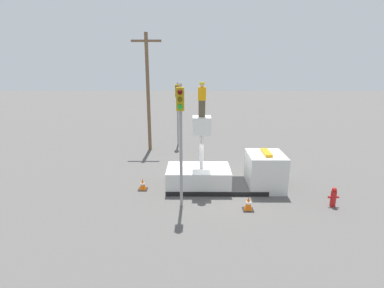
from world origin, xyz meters
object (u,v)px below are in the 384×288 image
at_px(utility_pole, 148,89).
at_px(traffic_light_across, 178,102).
at_px(traffic_light_pole, 181,123).
at_px(traffic_cone_rear, 143,185).
at_px(worker, 202,100).
at_px(fire_hydrant, 333,197).
at_px(traffic_cone_curbside, 248,204).
at_px(bucket_truck, 228,174).

bearing_deg(utility_pole, traffic_light_across, 29.19).
distance_m(traffic_light_pole, traffic_cone_rear, 4.78).
xyz_separation_m(worker, fire_hydrant, (6.23, -2.15, -4.36)).
distance_m(traffic_light_pole, traffic_cone_curbside, 4.89).
relative_size(bucket_truck, traffic_cone_rear, 9.99).
bearing_deg(worker, traffic_light_pole, -113.78).
bearing_deg(traffic_light_across, bucket_truck, -70.15).
bearing_deg(traffic_cone_rear, bucket_truck, 3.52).
bearing_deg(traffic_cone_rear, worker, 5.10).
relative_size(worker, fire_hydrant, 1.82).
bearing_deg(traffic_cone_rear, fire_hydrant, -11.26).
bearing_deg(traffic_light_pole, bucket_truck, 42.96).
relative_size(fire_hydrant, traffic_cone_rear, 1.53).
relative_size(worker, utility_pole, 0.20).
height_order(worker, fire_hydrant, worker).
relative_size(worker, traffic_cone_curbside, 2.59).
bearing_deg(traffic_cone_curbside, fire_hydrant, 5.86).
height_order(worker, traffic_light_pole, traffic_light_pole).
distance_m(worker, traffic_cone_curbside, 5.61).
height_order(fire_hydrant, traffic_cone_rear, fire_hydrant).
bearing_deg(traffic_light_across, fire_hydrant, -53.86).
xyz_separation_m(bucket_truck, traffic_cone_curbside, (0.70, -2.57, -0.48)).
bearing_deg(worker, traffic_cone_rear, -174.90).
bearing_deg(traffic_light_across, worker, -78.82).
distance_m(bucket_truck, fire_hydrant, 5.27).
bearing_deg(traffic_cone_rear, utility_pole, 95.25).
xyz_separation_m(worker, traffic_cone_rear, (-3.16, -0.28, -4.53)).
height_order(traffic_light_pole, traffic_cone_rear, traffic_light_pole).
bearing_deg(bucket_truck, traffic_cone_curbside, -74.84).
relative_size(traffic_light_pole, fire_hydrant, 6.01).
height_order(worker, traffic_cone_rear, worker).
relative_size(bucket_truck, utility_pole, 0.72).
bearing_deg(worker, utility_pole, 117.22).
bearing_deg(bucket_truck, utility_pole, 125.14).
xyz_separation_m(worker, traffic_light_across, (-1.73, 8.74, -1.18)).
distance_m(bucket_truck, traffic_cone_rear, 4.62).
distance_m(worker, traffic_light_pole, 2.58).
xyz_separation_m(traffic_light_pole, traffic_cone_curbside, (3.12, -0.32, -3.75)).
height_order(fire_hydrant, traffic_cone_curbside, fire_hydrant).
height_order(traffic_light_pole, traffic_light_across, traffic_light_pole).
bearing_deg(fire_hydrant, traffic_light_pole, -179.17).
relative_size(traffic_light_across, traffic_cone_curbside, 7.64).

